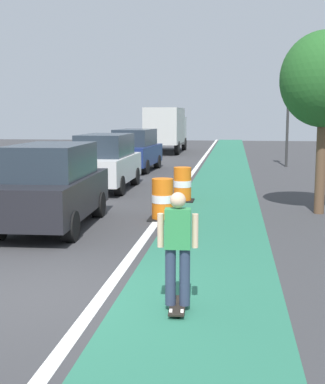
# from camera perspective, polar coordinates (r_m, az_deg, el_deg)

# --- Properties ---
(ground_plane) EXTENTS (100.00, 100.00, 0.00)m
(ground_plane) POSITION_cam_1_polar(r_m,az_deg,el_deg) (8.47, -12.73, -10.82)
(ground_plane) COLOR #38383A
(bike_lane_strip) EXTENTS (2.50, 80.00, 0.01)m
(bike_lane_strip) POSITION_cam_1_polar(r_m,az_deg,el_deg) (19.68, 6.30, 0.24)
(bike_lane_strip) COLOR #286B51
(bike_lane_strip) RESTS_ON ground
(lane_divider_stripe) EXTENTS (0.20, 80.00, 0.01)m
(lane_divider_stripe) POSITION_cam_1_polar(r_m,az_deg,el_deg) (19.77, 1.95, 0.32)
(lane_divider_stripe) COLOR silver
(lane_divider_stripe) RESTS_ON ground
(skateboarder_on_lane) EXTENTS (0.57, 0.81, 1.69)m
(skateboarder_on_lane) POSITION_cam_1_polar(r_m,az_deg,el_deg) (7.44, 1.64, -5.96)
(skateboarder_on_lane) COLOR black
(skateboarder_on_lane) RESTS_ON ground
(parked_suv_nearest) EXTENTS (2.06, 4.67, 2.04)m
(parked_suv_nearest) POSITION_cam_1_polar(r_m,az_deg,el_deg) (13.20, -11.75, 0.68)
(parked_suv_nearest) COLOR black
(parked_suv_nearest) RESTS_ON ground
(parked_suv_second) EXTENTS (1.92, 4.60, 2.04)m
(parked_suv_second) POSITION_cam_1_polar(r_m,az_deg,el_deg) (19.69, -6.12, 3.27)
(parked_suv_second) COLOR silver
(parked_suv_second) RESTS_ON ground
(parked_suv_third) EXTENTS (2.11, 4.69, 2.04)m
(parked_suv_third) POSITION_cam_1_polar(r_m,az_deg,el_deg) (26.26, -2.94, 4.55)
(parked_suv_third) COLOR navy
(parked_suv_third) RESTS_ON ground
(traffic_barrel_front) EXTENTS (0.73, 0.73, 1.09)m
(traffic_barrel_front) POSITION_cam_1_polar(r_m,az_deg,el_deg) (13.94, 0.00, -0.84)
(traffic_barrel_front) COLOR orange
(traffic_barrel_front) RESTS_ON ground
(traffic_barrel_mid) EXTENTS (0.73, 0.73, 1.09)m
(traffic_barrel_mid) POSITION_cam_1_polar(r_m,az_deg,el_deg) (16.96, 2.15, 0.79)
(traffic_barrel_mid) COLOR orange
(traffic_barrel_mid) RESTS_ON ground
(delivery_truck_down_block) EXTENTS (2.38, 7.61, 3.23)m
(delivery_truck_down_block) POSITION_cam_1_polar(r_m,az_deg,el_deg) (38.99, 0.42, 6.97)
(delivery_truck_down_block) COLOR beige
(delivery_truck_down_block) RESTS_ON ground
(traffic_light_corner) EXTENTS (0.41, 0.32, 5.10)m
(traffic_light_corner) POSITION_cam_1_polar(r_m,az_deg,el_deg) (28.93, 13.36, 9.57)
(traffic_light_corner) COLOR #2D2D2D
(traffic_light_corner) RESTS_ON ground
(street_tree_sidewalk) EXTENTS (2.40, 2.40, 5.00)m
(street_tree_sidewalk) POSITION_cam_1_polar(r_m,az_deg,el_deg) (15.34, 16.97, 11.39)
(street_tree_sidewalk) COLOR brown
(street_tree_sidewalk) RESTS_ON ground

